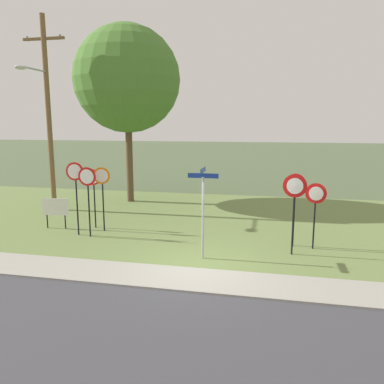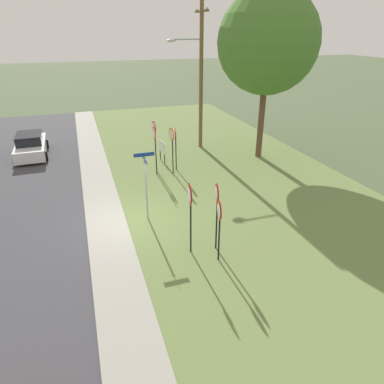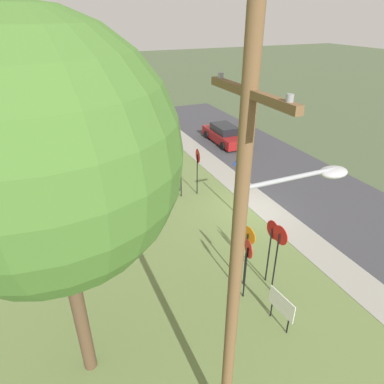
{
  "view_description": "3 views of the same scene",
  "coord_description": "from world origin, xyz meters",
  "px_view_note": "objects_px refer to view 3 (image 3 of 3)",
  "views": [
    {
      "loc": [
        2.08,
        -10.52,
        4.28
      ],
      "look_at": [
        -0.87,
        3.38,
        1.72
      ],
      "focal_mm": 35.61,
      "sensor_mm": 36.0,
      "label": 1
    },
    {
      "loc": [
        12.48,
        -1.28,
        7.26
      ],
      "look_at": [
        0.26,
        2.76,
        1.11
      ],
      "focal_mm": 32.17,
      "sensor_mm": 36.0,
      "label": 2
    },
    {
      "loc": [
        -12.53,
        8.86,
        9.14
      ],
      "look_at": [
        0.28,
        3.28,
        1.68
      ],
      "focal_mm": 31.72,
      "sensor_mm": 36.0,
      "label": 3
    }
  ],
  "objects_px": {
    "stop_sign_far_center": "(248,244)",
    "oak_tree_left": "(46,157)",
    "stop_sign_far_left": "(271,239)",
    "yield_sign_near_left": "(198,161)",
    "yield_sign_near_right": "(180,163)",
    "utility_pole": "(242,269)",
    "street_name_post": "(239,183)",
    "yield_sign_far_left": "(181,165)",
    "stop_sign_near_left": "(278,246)",
    "notice_board": "(281,306)",
    "parked_sedan_distant": "(224,135)",
    "stop_sign_near_right": "(247,258)"
  },
  "relations": [
    {
      "from": "stop_sign_far_left",
      "to": "notice_board",
      "type": "height_order",
      "value": "stop_sign_far_left"
    },
    {
      "from": "yield_sign_near_left",
      "to": "parked_sedan_distant",
      "type": "bearing_deg",
      "value": -31.5
    },
    {
      "from": "yield_sign_far_left",
      "to": "street_name_post",
      "type": "relative_size",
      "value": 0.88
    },
    {
      "from": "stop_sign_far_center",
      "to": "yield_sign_near_left",
      "type": "bearing_deg",
      "value": -19.61
    },
    {
      "from": "utility_pole",
      "to": "oak_tree_left",
      "type": "bearing_deg",
      "value": 44.55
    },
    {
      "from": "street_name_post",
      "to": "oak_tree_left",
      "type": "height_order",
      "value": "oak_tree_left"
    },
    {
      "from": "yield_sign_near_right",
      "to": "stop_sign_far_center",
      "type": "bearing_deg",
      "value": -174.48
    },
    {
      "from": "parked_sedan_distant",
      "to": "street_name_post",
      "type": "bearing_deg",
      "value": 156.16
    },
    {
      "from": "stop_sign_near_right",
      "to": "stop_sign_far_center",
      "type": "xyz_separation_m",
      "value": [
        0.53,
        -0.33,
        0.09
      ]
    },
    {
      "from": "stop_sign_far_center",
      "to": "notice_board",
      "type": "distance_m",
      "value": 2.3
    },
    {
      "from": "utility_pole",
      "to": "yield_sign_near_left",
      "type": "bearing_deg",
      "value": -20.69
    },
    {
      "from": "utility_pole",
      "to": "parked_sedan_distant",
      "type": "xyz_separation_m",
      "value": [
        18.31,
        -9.73,
        -4.36
      ]
    },
    {
      "from": "stop_sign_near_left",
      "to": "yield_sign_far_left",
      "type": "xyz_separation_m",
      "value": [
        8.04,
        0.34,
        -0.14
      ]
    },
    {
      "from": "stop_sign_far_center",
      "to": "notice_board",
      "type": "height_order",
      "value": "stop_sign_far_center"
    },
    {
      "from": "yield_sign_near_right",
      "to": "street_name_post",
      "type": "relative_size",
      "value": 0.78
    },
    {
      "from": "yield_sign_near_right",
      "to": "stop_sign_near_left",
      "type": "bearing_deg",
      "value": -169.09
    },
    {
      "from": "yield_sign_near_right",
      "to": "parked_sedan_distant",
      "type": "relative_size",
      "value": 0.49
    },
    {
      "from": "stop_sign_near_left",
      "to": "utility_pole",
      "type": "height_order",
      "value": "utility_pole"
    },
    {
      "from": "stop_sign_near_right",
      "to": "notice_board",
      "type": "xyz_separation_m",
      "value": [
        -1.54,
        -0.39,
        -0.91
      ]
    },
    {
      "from": "yield_sign_far_left",
      "to": "stop_sign_far_center",
      "type": "bearing_deg",
      "value": -172.96
    },
    {
      "from": "stop_sign_far_center",
      "to": "oak_tree_left",
      "type": "xyz_separation_m",
      "value": [
        -1.11,
        5.84,
        4.68
      ]
    },
    {
      "from": "parked_sedan_distant",
      "to": "stop_sign_near_right",
      "type": "bearing_deg",
      "value": 155.1
    },
    {
      "from": "yield_sign_near_left",
      "to": "street_name_post",
      "type": "relative_size",
      "value": 0.92
    },
    {
      "from": "stop_sign_far_center",
      "to": "parked_sedan_distant",
      "type": "distance_m",
      "value": 15.83
    },
    {
      "from": "stop_sign_far_left",
      "to": "oak_tree_left",
      "type": "distance_m",
      "value": 8.19
    },
    {
      "from": "stop_sign_far_center",
      "to": "parked_sedan_distant",
      "type": "relative_size",
      "value": 0.55
    },
    {
      "from": "yield_sign_far_left",
      "to": "oak_tree_left",
      "type": "xyz_separation_m",
      "value": [
        -8.43,
        6.26,
        4.61
      ]
    },
    {
      "from": "yield_sign_near_left",
      "to": "notice_board",
      "type": "height_order",
      "value": "yield_sign_near_left"
    },
    {
      "from": "yield_sign_far_left",
      "to": "stop_sign_near_left",
      "type": "bearing_deg",
      "value": -167.2
    },
    {
      "from": "notice_board",
      "to": "oak_tree_left",
      "type": "height_order",
      "value": "oak_tree_left"
    },
    {
      "from": "yield_sign_near_left",
      "to": "street_name_post",
      "type": "xyz_separation_m",
      "value": [
        -2.8,
        -0.94,
        -0.27
      ]
    },
    {
      "from": "stop_sign_near_right",
      "to": "yield_sign_near_right",
      "type": "height_order",
      "value": "stop_sign_near_right"
    },
    {
      "from": "stop_sign_near_right",
      "to": "street_name_post",
      "type": "height_order",
      "value": "street_name_post"
    },
    {
      "from": "notice_board",
      "to": "stop_sign_far_center",
      "type": "bearing_deg",
      "value": -4.21
    },
    {
      "from": "stop_sign_far_center",
      "to": "street_name_post",
      "type": "distance_m",
      "value": 5.01
    },
    {
      "from": "stop_sign_far_center",
      "to": "utility_pole",
      "type": "height_order",
      "value": "utility_pole"
    },
    {
      "from": "yield_sign_near_left",
      "to": "notice_board",
      "type": "distance_m",
      "value": 9.48
    },
    {
      "from": "stop_sign_near_left",
      "to": "notice_board",
      "type": "height_order",
      "value": "stop_sign_near_left"
    },
    {
      "from": "stop_sign_far_center",
      "to": "yield_sign_near_right",
      "type": "bearing_deg",
      "value": -13.31
    },
    {
      "from": "yield_sign_near_left",
      "to": "notice_board",
      "type": "relative_size",
      "value": 2.13
    },
    {
      "from": "yield_sign_near_left",
      "to": "yield_sign_far_left",
      "type": "distance_m",
      "value": 0.94
    },
    {
      "from": "stop_sign_near_left",
      "to": "stop_sign_far_center",
      "type": "xyz_separation_m",
      "value": [
        0.71,
        0.77,
        -0.2
      ]
    },
    {
      "from": "yield_sign_far_left",
      "to": "parked_sedan_distant",
      "type": "bearing_deg",
      "value": -32.34
    },
    {
      "from": "stop_sign_near_right",
      "to": "parked_sedan_distant",
      "type": "distance_m",
      "value": 16.45
    },
    {
      "from": "yield_sign_near_right",
      "to": "yield_sign_far_left",
      "type": "height_order",
      "value": "yield_sign_far_left"
    },
    {
      "from": "stop_sign_far_left",
      "to": "yield_sign_near_left",
      "type": "height_order",
      "value": "yield_sign_near_left"
    },
    {
      "from": "yield_sign_near_left",
      "to": "yield_sign_near_right",
      "type": "height_order",
      "value": "yield_sign_near_left"
    },
    {
      "from": "yield_sign_near_left",
      "to": "utility_pole",
      "type": "relative_size",
      "value": 0.29
    },
    {
      "from": "stop_sign_near_left",
      "to": "yield_sign_near_left",
      "type": "distance_m",
      "value": 7.99
    },
    {
      "from": "utility_pole",
      "to": "notice_board",
      "type": "bearing_deg",
      "value": -56.06
    }
  ]
}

